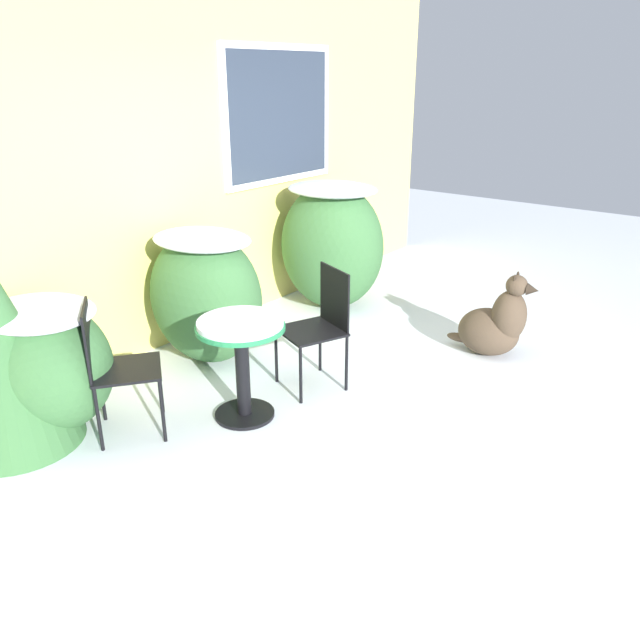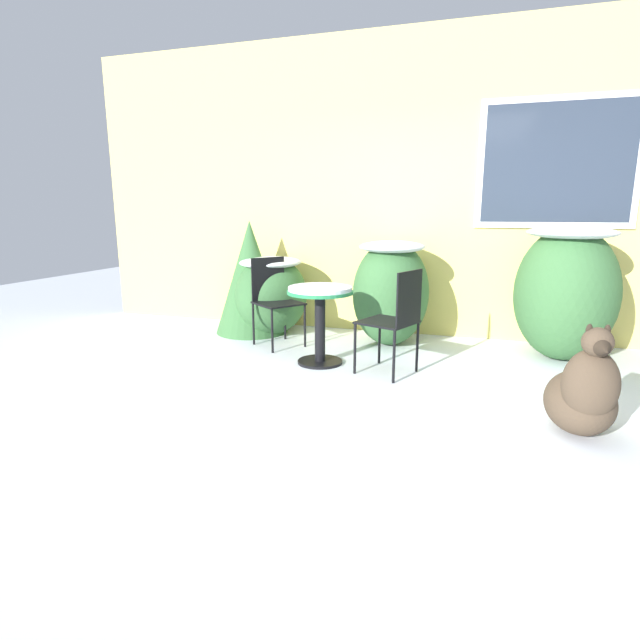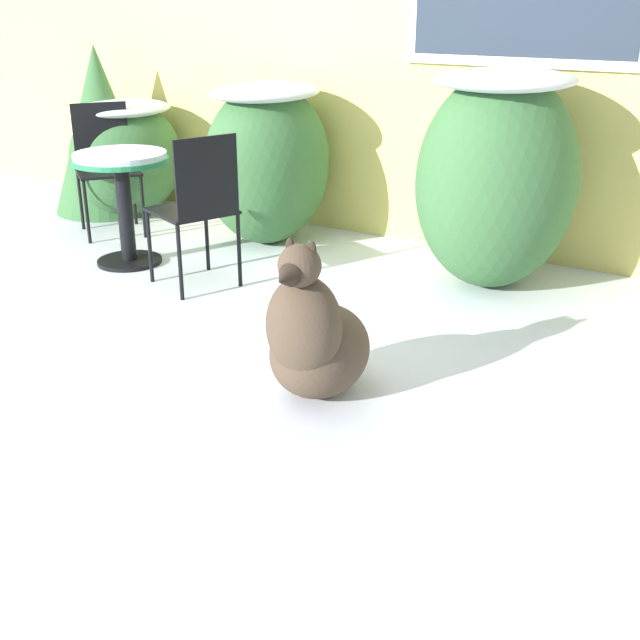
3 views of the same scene
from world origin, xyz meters
name	(u,v)px [view 2 (image 2 of 3)]	position (x,y,z in m)	size (l,w,h in m)	color
ground_plane	(375,399)	(0.00, 0.00, 0.00)	(16.00, 16.00, 0.00)	silver
house_wall	(425,187)	(0.07, 2.20, 1.65)	(8.00, 0.10, 3.28)	#E5D16B
shrub_left	(271,293)	(-1.55, 1.69, 0.48)	(0.80, 0.93, 0.89)	#386638
shrub_middle	(391,290)	(-0.17, 1.64, 0.58)	(0.79, 1.02, 1.09)	#386638
shrub_right	(566,290)	(1.49, 1.60, 0.67)	(0.92, 1.08, 1.26)	#386638
evergreen_bush	(251,277)	(-1.81, 1.70, 0.65)	(0.83, 0.83, 1.29)	#386638
patio_table	(320,307)	(-0.67, 0.75, 0.54)	(0.60, 0.60, 0.72)	black
patio_chair_near_table	(275,297)	(-1.33, 1.26, 0.51)	(0.60, 0.60, 0.92)	black
patio_chair_far_side	(395,317)	(0.04, 0.63, 0.51)	(0.56, 0.56, 0.92)	black
dog	(583,394)	(1.36, -0.22, 0.27)	(0.47, 0.73, 0.75)	#4C3D2D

